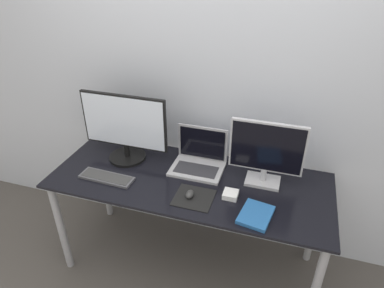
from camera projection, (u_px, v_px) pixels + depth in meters
wall_back at (208, 86)px, 2.30m from camera, size 7.00×0.05×2.50m
desk at (189, 192)px, 2.25m from camera, size 1.79×0.71×0.77m
monitor_left at (125, 128)px, 2.30m from camera, size 0.60×0.26×0.48m
monitor_right at (266, 152)px, 2.06m from camera, size 0.45×0.15×0.42m
laptop at (199, 158)px, 2.30m from camera, size 0.34×0.26×0.26m
keyboard at (107, 177)px, 2.20m from camera, size 0.36×0.13×0.02m
mousepad at (194, 198)px, 2.04m from camera, size 0.23×0.21×0.00m
mouse at (190, 194)px, 2.03m from camera, size 0.05×0.07×0.04m
book at (256, 215)px, 1.90m from camera, size 0.20×0.24×0.02m
power_brick at (231, 194)px, 2.04m from camera, size 0.09×0.09×0.03m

